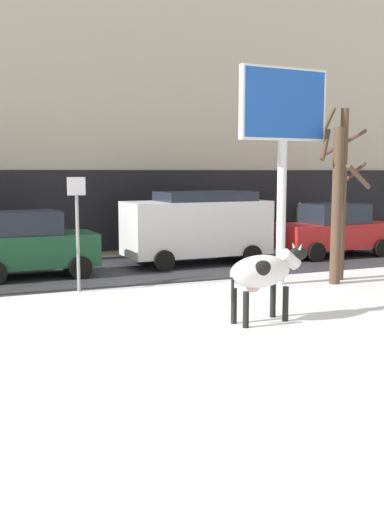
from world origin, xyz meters
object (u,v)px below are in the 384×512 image
(cow_holstein, at_px, (263,272))
(billboard, at_px, (283,118))
(bare_tree_far_back, at_px, (338,202))
(car_white_van, at_px, (197,225))
(pedestrian_near_billboard, at_px, (299,224))
(car_darkgreen_hatchback, at_px, (31,244))
(car_red_sedan, at_px, (334,230))
(bare_tree_left_lot, at_px, (342,189))
(street_sign, at_px, (77,224))

(cow_holstein, relative_size, billboard, 0.35)
(billboard, height_order, bare_tree_far_back, billboard)
(car_white_van, bearing_deg, bare_tree_far_back, -67.60)
(billboard, xyz_separation_m, pedestrian_near_billboard, (5.13, 6.93, -3.43))
(pedestrian_near_billboard, distance_m, bare_tree_far_back, 8.47)
(car_white_van, xyz_separation_m, bare_tree_far_back, (1.93, -4.68, 0.92))
(car_white_van, relative_size, pedestrian_near_billboard, 2.67)
(billboard, bearing_deg, car_darkgreen_hatchback, 147.72)
(billboard, height_order, car_red_sedan, billboard)
(car_red_sedan, height_order, pedestrian_near_billboard, car_red_sedan)
(car_white_van, relative_size, bare_tree_left_lot, 0.98)
(car_darkgreen_hatchback, relative_size, car_red_sedan, 0.83)
(street_sign, bearing_deg, billboard, -12.22)
(car_white_van, bearing_deg, pedestrian_near_billboard, 26.17)
(car_white_van, distance_m, bare_tree_far_back, 5.14)
(car_white_van, height_order, bare_tree_left_lot, bare_tree_left_lot)
(car_darkgreen_hatchback, bearing_deg, cow_holstein, -64.67)
(bare_tree_left_lot, bearing_deg, car_darkgreen_hatchback, 154.17)
(car_white_van, relative_size, bare_tree_far_back, 1.13)
(cow_holstein, height_order, bare_tree_far_back, bare_tree_far_back)
(bare_tree_left_lot, bearing_deg, billboard, 178.75)
(billboard, bearing_deg, bare_tree_far_back, -21.77)
(bare_tree_left_lot, distance_m, bare_tree_far_back, 0.79)
(bare_tree_left_lot, bearing_deg, car_white_van, 120.25)
(cow_holstein, distance_m, pedestrian_near_billboard, 12.84)
(cow_holstein, bearing_deg, car_white_van, 75.63)
(car_darkgreen_hatchback, xyz_separation_m, bare_tree_left_lot, (7.72, -3.74, 1.57))
(car_darkgreen_hatchback, distance_m, pedestrian_near_billboard, 11.45)
(cow_holstein, xyz_separation_m, car_darkgreen_hatchback, (-3.36, 7.09, -0.07))
(bare_tree_far_back, xyz_separation_m, street_sign, (-6.48, 1.65, -0.49))
(car_red_sedan, relative_size, bare_tree_left_lot, 0.89)
(car_red_sedan, height_order, bare_tree_far_back, bare_tree_far_back)
(billboard, xyz_separation_m, bare_tree_left_lot, (1.87, -0.04, -1.82))
(car_white_van, bearing_deg, billboard, -82.18)
(billboard, bearing_deg, cow_holstein, -126.33)
(billboard, distance_m, bare_tree_left_lot, 2.61)
(car_red_sedan, bearing_deg, street_sign, -164.18)
(car_darkgreen_hatchback, relative_size, bare_tree_far_back, 0.86)
(bare_tree_far_back, relative_size, street_sign, 1.45)
(car_red_sedan, bearing_deg, bare_tree_far_back, -125.99)
(cow_holstein, relative_size, pedestrian_near_billboard, 1.12)
(car_darkgreen_hatchback, relative_size, bare_tree_left_lot, 0.75)
(cow_holstein, bearing_deg, street_sign, 120.25)
(pedestrian_near_billboard, bearing_deg, car_white_van, -153.83)
(car_white_van, distance_m, car_red_sedan, 5.14)
(car_darkgreen_hatchback, xyz_separation_m, bare_tree_far_back, (7.21, -4.24, 1.23))
(billboard, relative_size, car_white_van, 1.21)
(car_red_sedan, height_order, street_sign, street_sign)
(cow_holstein, height_order, bare_tree_left_lot, bare_tree_left_lot)
(car_red_sedan, bearing_deg, billboard, -139.76)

